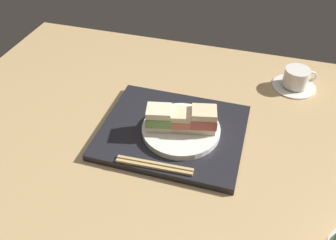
% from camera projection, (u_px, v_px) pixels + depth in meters
% --- Properties ---
extents(ground_plane, '(1.40, 1.00, 0.03)m').
position_uv_depth(ground_plane, '(182.00, 146.00, 0.92)').
color(ground_plane, tan).
extents(serving_tray, '(0.36, 0.30, 0.02)m').
position_uv_depth(serving_tray, '(173.00, 132.00, 0.92)').
color(serving_tray, black).
rests_on(serving_tray, ground_plane).
extents(sandwich_plate, '(0.20, 0.20, 0.02)m').
position_uv_depth(sandwich_plate, '(181.00, 130.00, 0.90)').
color(sandwich_plate, white).
rests_on(sandwich_plate, serving_tray).
extents(sandwich_near, '(0.07, 0.06, 0.06)m').
position_uv_depth(sandwich_near, '(159.00, 117.00, 0.88)').
color(sandwich_near, beige).
rests_on(sandwich_near, sandwich_plate).
extents(sandwich_middle, '(0.07, 0.07, 0.05)m').
position_uv_depth(sandwich_middle, '(181.00, 120.00, 0.88)').
color(sandwich_middle, beige).
rests_on(sandwich_middle, sandwich_plate).
extents(sandwich_far, '(0.07, 0.07, 0.06)m').
position_uv_depth(sandwich_far, '(204.00, 119.00, 0.87)').
color(sandwich_far, beige).
rests_on(sandwich_far, sandwich_plate).
extents(chopsticks_pair, '(0.18, 0.03, 0.01)m').
position_uv_depth(chopsticks_pair, '(154.00, 165.00, 0.82)').
color(chopsticks_pair, tan).
rests_on(chopsticks_pair, serving_tray).
extents(coffee_cup, '(0.13, 0.13, 0.06)m').
position_uv_depth(coffee_cup, '(296.00, 79.00, 1.07)').
color(coffee_cup, silver).
rests_on(coffee_cup, ground_plane).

